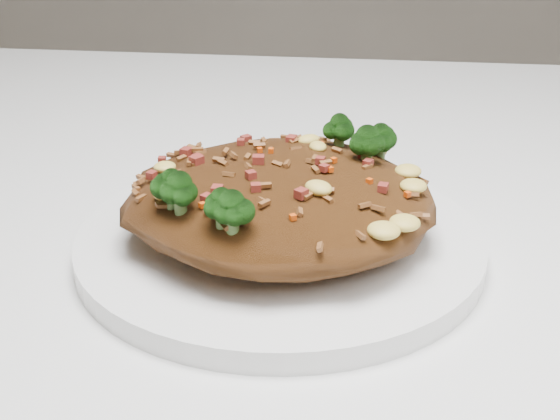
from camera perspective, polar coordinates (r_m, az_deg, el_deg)
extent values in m
cube|color=white|center=(0.57, -1.41, -1.09)|extent=(1.20, 0.80, 0.04)
cylinder|color=white|center=(0.49, 0.00, -2.34)|extent=(0.25, 0.25, 0.01)
ellipsoid|color=brown|center=(0.47, 0.00, 0.75)|extent=(0.19, 0.18, 0.04)
ellipsoid|color=#0D3607|center=(0.43, -7.92, 1.82)|extent=(0.02, 0.02, 0.02)
ellipsoid|color=#0D3607|center=(0.41, -4.29, 0.39)|extent=(0.02, 0.02, 0.02)
ellipsoid|color=#0D3607|center=(0.48, 6.39, 4.93)|extent=(0.02, 0.02, 0.02)
ellipsoid|color=#0D3607|center=(0.51, 4.37, 5.96)|extent=(0.02, 0.02, 0.02)
ellipsoid|color=#0D3607|center=(0.43, -7.35, 1.44)|extent=(0.02, 0.02, 0.02)
ellipsoid|color=#0D3607|center=(0.51, 7.37, 5.20)|extent=(0.02, 0.02, 0.02)
ellipsoid|color=#0D3607|center=(0.40, -3.54, 0.03)|extent=(0.02, 0.02, 0.02)
cube|color=silver|center=(0.53, 8.59, 0.97)|extent=(0.07, 0.08, 0.00)
cube|color=silver|center=(0.60, 2.76, 4.28)|extent=(0.04, 0.04, 0.00)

